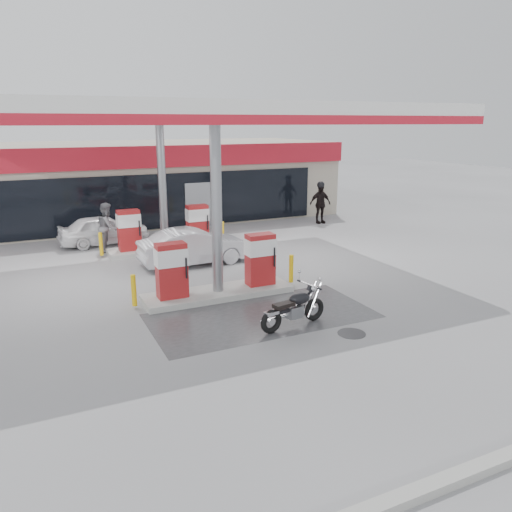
{
  "coord_description": "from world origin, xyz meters",
  "views": [
    {
      "loc": [
        -5.0,
        -11.33,
        5.08
      ],
      "look_at": [
        1.1,
        1.67,
        1.2
      ],
      "focal_mm": 35.0,
      "sensor_mm": 36.0,
      "label": 1
    }
  ],
  "objects": [
    {
      "name": "parked_motorcycle",
      "position": [
        0.94,
        -0.99,
        0.46
      ],
      "size": [
        2.03,
        0.78,
        1.05
      ],
      "rotation": [
        0.0,
        0.0,
        0.18
      ],
      "color": "black",
      "rests_on": "ground"
    },
    {
      "name": "hatchback_silver",
      "position": [
        0.47,
        5.6,
        0.66
      ],
      "size": [
        4.08,
        1.54,
        1.33
      ],
      "primitive_type": "imported",
      "rotation": [
        0.0,
        0.0,
        1.6
      ],
      "color": "#B4B5BC",
      "rests_on": "ground"
    },
    {
      "name": "sedan_white",
      "position": [
        -2.05,
        10.2,
        0.63
      ],
      "size": [
        3.83,
        1.78,
        1.27
      ],
      "primitive_type": "imported",
      "rotation": [
        0.0,
        0.0,
        1.65
      ],
      "color": "white",
      "rests_on": "ground"
    },
    {
      "name": "pump_island_far",
      "position": [
        0.0,
        8.0,
        0.71
      ],
      "size": [
        5.14,
        1.3,
        1.78
      ],
      "color": "#9E9E99",
      "rests_on": "ground"
    },
    {
      "name": "pump_island_near",
      "position": [
        0.0,
        2.0,
        0.71
      ],
      "size": [
        5.14,
        1.3,
        1.78
      ],
      "color": "#9E9E99",
      "rests_on": "ground"
    },
    {
      "name": "drain_cover",
      "position": [
        2.0,
        -2.0,
        0.0
      ],
      "size": [
        0.7,
        0.7,
        0.01
      ],
      "primitive_type": "cylinder",
      "color": "#38383A",
      "rests_on": "ground"
    },
    {
      "name": "store_building",
      "position": [
        0.01,
        15.94,
        2.01
      ],
      "size": [
        22.0,
        8.22,
        4.0
      ],
      "color": "#B4AA96",
      "rests_on": "ground"
    },
    {
      "name": "attendant",
      "position": [
        -2.06,
        9.0,
        0.98
      ],
      "size": [
        0.99,
        1.13,
        1.96
      ],
      "primitive_type": "imported",
      "rotation": [
        0.0,
        0.0,
        1.28
      ],
      "color": "slate",
      "rests_on": "ground"
    },
    {
      "name": "parked_car_right",
      "position": [
        4.5,
        14.0,
        0.5
      ],
      "size": [
        3.91,
        2.56,
        1.0
      ],
      "primitive_type": "imported",
      "rotation": [
        0.0,
        0.0,
        1.3
      ],
      "color": "black",
      "rests_on": "ground"
    },
    {
      "name": "biker_walking",
      "position": [
        8.74,
        10.2,
        1.01
      ],
      "size": [
        1.2,
        0.53,
        2.02
      ],
      "primitive_type": "imported",
      "rotation": [
        0.0,
        0.0,
        -0.03
      ],
      "color": "black",
      "rests_on": "ground"
    },
    {
      "name": "kerb",
      "position": [
        0.0,
        -7.0,
        0.07
      ],
      "size": [
        28.0,
        0.25,
        0.15
      ],
      "primitive_type": "cube",
      "color": "gray",
      "rests_on": "ground"
    },
    {
      "name": "canopy",
      "position": [
        0.0,
        5.0,
        5.27
      ],
      "size": [
        16.0,
        10.02,
        5.51
      ],
      "color": "silver",
      "rests_on": "ground"
    },
    {
      "name": "ground",
      "position": [
        0.0,
        0.0,
        0.0
      ],
      "size": [
        90.0,
        90.0,
        0.0
      ],
      "primitive_type": "plane",
      "color": "gray",
      "rests_on": "ground"
    },
    {
      "name": "wet_patch",
      "position": [
        0.5,
        0.0,
        0.0
      ],
      "size": [
        6.0,
        3.0,
        0.0
      ],
      "primitive_type": "cube",
      "color": "#4C4C4F",
      "rests_on": "ground"
    }
  ]
}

